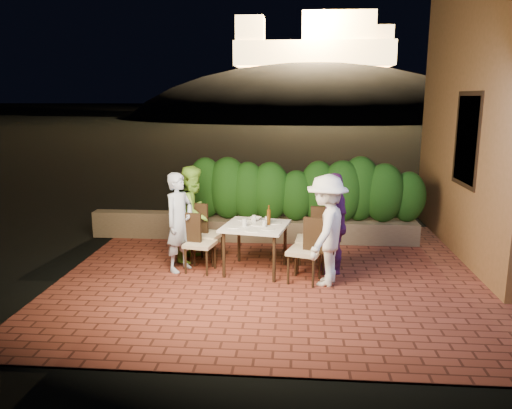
# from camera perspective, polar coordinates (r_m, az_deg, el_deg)

# --- Properties ---
(ground) EXTENTS (400.00, 400.00, 0.00)m
(ground) POSITION_cam_1_polar(r_m,az_deg,el_deg) (7.43, 4.22, -9.17)
(ground) COLOR black
(ground) RESTS_ON ground
(terrace_floor) EXTENTS (7.00, 6.00, 0.15)m
(terrace_floor) POSITION_cam_1_polar(r_m,az_deg,el_deg) (7.92, 4.24, -8.22)
(terrace_floor) COLOR brown
(terrace_floor) RESTS_ON ground
(building_wall) EXTENTS (1.60, 5.00, 5.00)m
(building_wall) POSITION_cam_1_polar(r_m,az_deg,el_deg) (9.61, 26.91, 9.82)
(building_wall) COLOR #9E6C3E
(building_wall) RESTS_ON ground
(window_pane) EXTENTS (0.08, 1.00, 1.40)m
(window_pane) POSITION_cam_1_polar(r_m,az_deg,el_deg) (8.90, 23.12, 6.83)
(window_pane) COLOR black
(window_pane) RESTS_ON building_wall
(window_frame) EXTENTS (0.06, 1.15, 1.55)m
(window_frame) POSITION_cam_1_polar(r_m,az_deg,el_deg) (8.90, 23.06, 6.84)
(window_frame) COLOR black
(window_frame) RESTS_ON building_wall
(planter) EXTENTS (4.20, 0.55, 0.40)m
(planter) POSITION_cam_1_polar(r_m,az_deg,el_deg) (9.55, 5.56, -2.92)
(planter) COLOR brown
(planter) RESTS_ON ground
(hedge) EXTENTS (4.00, 0.70, 1.10)m
(hedge) POSITION_cam_1_polar(r_m,az_deg,el_deg) (9.38, 5.65, 1.50)
(hedge) COLOR #164111
(hedge) RESTS_ON planter
(parapet) EXTENTS (2.20, 0.30, 0.50)m
(parapet) POSITION_cam_1_polar(r_m,az_deg,el_deg) (9.94, -12.01, -2.23)
(parapet) COLOR brown
(parapet) RESTS_ON ground
(hill) EXTENTS (52.00, 40.00, 22.00)m
(hill) POSITION_cam_1_polar(r_m,az_deg,el_deg) (67.28, 6.31, 6.44)
(hill) COLOR black
(hill) RESTS_ON ground
(fortress) EXTENTS (26.00, 8.00, 8.00)m
(fortress) POSITION_cam_1_polar(r_m,az_deg,el_deg) (67.40, 6.61, 18.80)
(fortress) COLOR #FFCC7A
(fortress) RESTS_ON hill
(dining_table) EXTENTS (1.10, 1.10, 0.75)m
(dining_table) POSITION_cam_1_polar(r_m,az_deg,el_deg) (7.80, -0.06, -5.01)
(dining_table) COLOR white
(dining_table) RESTS_ON ground
(plate_nw) EXTENTS (0.20, 0.20, 0.01)m
(plate_nw) POSITION_cam_1_polar(r_m,az_deg,el_deg) (7.56, -2.52, -2.58)
(plate_nw) COLOR white
(plate_nw) RESTS_ON dining_table
(plate_sw) EXTENTS (0.20, 0.20, 0.01)m
(plate_sw) POSITION_cam_1_polar(r_m,az_deg,el_deg) (8.01, -1.41, -1.73)
(plate_sw) COLOR white
(plate_sw) RESTS_ON dining_table
(plate_ne) EXTENTS (0.20, 0.20, 0.01)m
(plate_ne) POSITION_cam_1_polar(r_m,az_deg,el_deg) (7.45, 1.37, -2.80)
(plate_ne) COLOR white
(plate_ne) RESTS_ON dining_table
(plate_se) EXTENTS (0.24, 0.24, 0.01)m
(plate_se) POSITION_cam_1_polar(r_m,az_deg,el_deg) (7.81, 2.07, -2.09)
(plate_se) COLOR white
(plate_se) RESTS_ON dining_table
(plate_centre) EXTENTS (0.24, 0.24, 0.01)m
(plate_centre) POSITION_cam_1_polar(r_m,az_deg,el_deg) (7.70, 0.21, -2.28)
(plate_centre) COLOR white
(plate_centre) RESTS_ON dining_table
(plate_front) EXTENTS (0.22, 0.22, 0.01)m
(plate_front) POSITION_cam_1_polar(r_m,az_deg,el_deg) (7.36, -0.43, -2.97)
(plate_front) COLOR white
(plate_front) RESTS_ON dining_table
(glass_nw) EXTENTS (0.07, 0.07, 0.12)m
(glass_nw) POSITION_cam_1_polar(r_m,az_deg,el_deg) (7.59, -1.34, -2.07)
(glass_nw) COLOR silver
(glass_nw) RESTS_ON dining_table
(glass_sw) EXTENTS (0.07, 0.07, 0.11)m
(glass_sw) POSITION_cam_1_polar(r_m,az_deg,el_deg) (7.85, -0.22, -1.63)
(glass_sw) COLOR silver
(glass_sw) RESTS_ON dining_table
(glass_ne) EXTENTS (0.06, 0.06, 0.11)m
(glass_ne) POSITION_cam_1_polar(r_m,az_deg,el_deg) (7.57, 0.95, -2.17)
(glass_ne) COLOR silver
(glass_ne) RESTS_ON dining_table
(glass_se) EXTENTS (0.06, 0.06, 0.11)m
(glass_se) POSITION_cam_1_polar(r_m,az_deg,el_deg) (7.79, 1.27, -1.76)
(glass_se) COLOR silver
(glass_se) RESTS_ON dining_table
(beer_bottle) EXTENTS (0.06, 0.06, 0.31)m
(beer_bottle) POSITION_cam_1_polar(r_m,az_deg,el_deg) (7.68, 1.47, -1.21)
(beer_bottle) COLOR #4A2B0C
(beer_bottle) RESTS_ON dining_table
(bowl) EXTENTS (0.25, 0.25, 0.05)m
(bowl) POSITION_cam_1_polar(r_m,az_deg,el_deg) (7.99, -0.10, -1.62)
(bowl) COLOR white
(bowl) RESTS_ON dining_table
(chair_left_front) EXTENTS (0.51, 0.51, 0.93)m
(chair_left_front) POSITION_cam_1_polar(r_m,az_deg,el_deg) (7.82, -6.41, -4.36)
(chair_left_front) COLOR black
(chair_left_front) RESTS_ON ground
(chair_left_back) EXTENTS (0.56, 0.56, 0.99)m
(chair_left_back) POSITION_cam_1_polar(r_m,az_deg,el_deg) (8.22, -5.65, -3.30)
(chair_left_back) COLOR black
(chair_left_back) RESTS_ON ground
(chair_right_front) EXTENTS (0.57, 0.57, 0.99)m
(chair_right_front) POSITION_cam_1_polar(r_m,az_deg,el_deg) (7.36, 5.57, -5.16)
(chair_right_front) COLOR black
(chair_right_front) RESTS_ON ground
(chair_right_back) EXTENTS (0.52, 0.52, 1.04)m
(chair_right_back) POSITION_cam_1_polar(r_m,az_deg,el_deg) (7.84, 6.38, -3.90)
(chair_right_back) COLOR black
(chair_right_back) RESTS_ON ground
(diner_blue) EXTENTS (0.59, 0.68, 1.56)m
(diner_blue) POSITION_cam_1_polar(r_m,az_deg,el_deg) (7.84, -8.75, -2.01)
(diner_blue) COLOR #ACC0DE
(diner_blue) RESTS_ON ground
(diner_green) EXTENTS (0.75, 0.88, 1.59)m
(diner_green) POSITION_cam_1_polar(r_m,az_deg,el_deg) (8.33, -7.15, -1.01)
(diner_green) COLOR #82C73E
(diner_green) RESTS_ON ground
(diner_white) EXTENTS (0.92, 1.18, 1.62)m
(diner_white) POSITION_cam_1_polar(r_m,az_deg,el_deg) (7.23, 8.04, -2.95)
(diner_white) COLOR white
(diner_white) RESTS_ON ground
(diner_purple) EXTENTS (0.59, 0.98, 1.57)m
(diner_purple) POSITION_cam_1_polar(r_m,az_deg,el_deg) (7.77, 8.85, -2.10)
(diner_purple) COLOR #602267
(diner_purple) RESTS_ON ground
(parapet_lamp) EXTENTS (0.10, 0.10, 0.14)m
(parapet_lamp) POSITION_cam_1_polar(r_m,az_deg,el_deg) (9.69, -8.16, -0.51)
(parapet_lamp) COLOR orange
(parapet_lamp) RESTS_ON parapet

